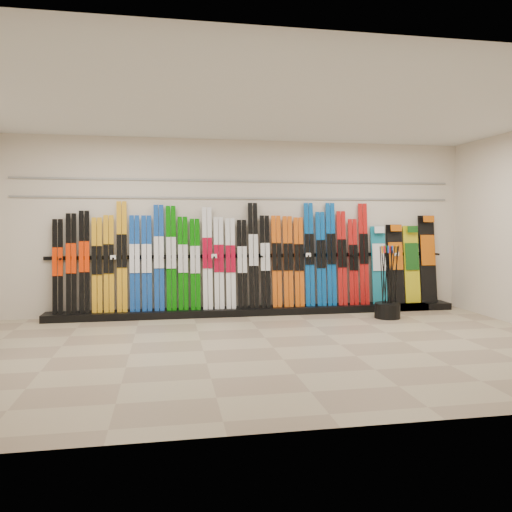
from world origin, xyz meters
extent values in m
plane|color=gray|center=(0.00, 0.00, 0.00)|extent=(8.00, 8.00, 0.00)
plane|color=beige|center=(0.00, 2.50, 1.50)|extent=(8.00, 0.00, 8.00)
plane|color=silver|center=(0.00, 0.00, 3.00)|extent=(8.00, 8.00, 0.00)
cube|color=black|center=(0.22, 2.28, 0.06)|extent=(8.00, 0.40, 0.12)
cube|color=black|center=(-3.05, 2.32, 0.88)|extent=(0.17, 0.19, 1.52)
cube|color=black|center=(-2.84, 2.32, 0.93)|extent=(0.17, 0.20, 1.61)
cube|color=black|center=(-2.64, 2.32, 0.95)|extent=(0.17, 0.20, 1.66)
cube|color=gold|center=(-2.44, 2.32, 0.89)|extent=(0.17, 0.19, 1.55)
cube|color=gold|center=(-2.26, 2.32, 0.91)|extent=(0.17, 0.20, 1.59)
cube|color=gold|center=(-2.05, 2.33, 1.03)|extent=(0.17, 0.22, 1.81)
cube|color=#13429E|center=(-1.85, 2.32, 0.91)|extent=(0.17, 0.20, 1.58)
cube|color=#13429E|center=(-1.65, 2.32, 0.91)|extent=(0.17, 0.20, 1.58)
cube|color=#13429E|center=(-1.45, 2.33, 1.00)|extent=(0.17, 0.22, 1.76)
cube|color=#096B05|center=(-1.25, 2.33, 0.99)|extent=(0.17, 0.21, 1.74)
cube|color=#096B05|center=(-1.06, 2.32, 0.90)|extent=(0.17, 0.19, 1.56)
cube|color=#096B05|center=(-0.85, 2.32, 0.88)|extent=(0.17, 0.19, 1.53)
cube|color=white|center=(-0.65, 2.33, 0.98)|extent=(0.17, 0.21, 1.72)
cube|color=white|center=(-0.45, 2.32, 0.90)|extent=(0.17, 0.19, 1.55)
cube|color=white|center=(-0.25, 2.32, 0.89)|extent=(0.17, 0.19, 1.54)
cube|color=black|center=(-0.05, 2.32, 0.87)|extent=(0.17, 0.19, 1.51)
cube|color=black|center=(0.15, 2.33, 1.02)|extent=(0.17, 0.22, 1.80)
cube|color=black|center=(0.35, 2.32, 0.91)|extent=(0.17, 0.20, 1.58)
cube|color=#D55610|center=(0.55, 2.32, 0.91)|extent=(0.17, 0.20, 1.58)
cube|color=#D55610|center=(0.76, 2.32, 0.91)|extent=(0.17, 0.20, 1.57)
cube|color=#D55610|center=(0.95, 2.32, 0.89)|extent=(0.17, 0.19, 1.55)
cube|color=#084A9A|center=(1.14, 2.33, 1.02)|extent=(0.17, 0.22, 1.81)
cube|color=#084A9A|center=(1.35, 2.32, 0.94)|extent=(0.17, 0.20, 1.65)
cube|color=#084A9A|center=(1.54, 2.33, 1.02)|extent=(0.17, 0.22, 1.81)
cube|color=#B01412|center=(1.74, 2.32, 0.95)|extent=(0.17, 0.21, 1.66)
cube|color=#B01412|center=(1.95, 2.32, 0.88)|extent=(0.17, 0.19, 1.52)
cube|color=#B01412|center=(2.15, 2.33, 1.02)|extent=(0.17, 0.22, 1.80)
cube|color=#14728C|center=(2.45, 2.35, 0.82)|extent=(0.27, 0.22, 1.39)
cube|color=black|center=(2.77, 2.35, 0.83)|extent=(0.30, 0.22, 1.42)
cube|color=gold|center=(3.09, 2.35, 0.82)|extent=(0.29, 0.22, 1.40)
cube|color=black|center=(3.41, 2.36, 0.91)|extent=(0.31, 0.24, 1.59)
cylinder|color=black|center=(2.27, 1.57, 0.12)|extent=(0.42, 0.42, 0.25)
cylinder|color=black|center=(2.31, 1.57, 0.61)|extent=(0.09, 0.06, 1.18)
cylinder|color=black|center=(2.40, 1.60, 0.61)|extent=(0.14, 0.02, 1.18)
cylinder|color=black|center=(2.33, 1.55, 0.61)|extent=(0.13, 0.15, 1.17)
cylinder|color=black|center=(2.27, 1.64, 0.61)|extent=(0.03, 0.11, 1.18)
cylinder|color=black|center=(2.29, 1.54, 0.61)|extent=(0.12, 0.04, 1.18)
cylinder|color=black|center=(2.15, 1.54, 0.61)|extent=(0.14, 0.11, 1.17)
cylinder|color=black|center=(2.25, 1.69, 0.61)|extent=(0.09, 0.12, 1.18)
cylinder|color=black|center=(2.34, 1.61, 0.61)|extent=(0.13, 0.04, 1.18)
cylinder|color=black|center=(2.22, 1.61, 0.61)|extent=(0.13, 0.03, 1.18)
cylinder|color=black|center=(2.42, 1.58, 0.61)|extent=(0.07, 0.15, 1.17)
cylinder|color=black|center=(2.27, 1.59, 0.61)|extent=(0.10, 0.11, 1.18)
cylinder|color=black|center=(2.34, 1.60, 0.61)|extent=(0.04, 0.05, 1.18)
cube|color=gray|center=(0.00, 2.48, 2.00)|extent=(7.60, 0.02, 0.03)
cube|color=gray|center=(0.00, 2.48, 2.30)|extent=(7.60, 0.02, 0.03)
camera|label=1|loc=(-1.31, -6.10, 1.60)|focal=35.00mm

